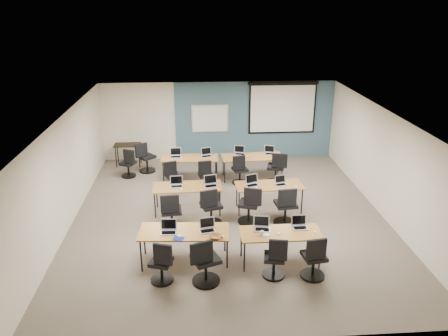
{
  "coord_description": "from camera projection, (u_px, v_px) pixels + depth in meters",
  "views": [
    {
      "loc": [
        -0.84,
        -10.17,
        5.31
      ],
      "look_at": [
        -0.1,
        0.4,
        1.18
      ],
      "focal_mm": 35.0,
      "sensor_mm": 36.0,
      "label": 1
    }
  ],
  "objects": [
    {
      "name": "training_table_front_right",
      "position": [
        281.0,
        234.0,
        9.17
      ],
      "size": [
        1.71,
        0.71,
        0.73
      ],
      "rotation": [
        0.0,
        0.0,
        0.0
      ],
      "color": "#A76D38",
      "rests_on": "floor"
    },
    {
      "name": "mouse_6",
      "position": [
        256.0,
        187.0,
        11.31
      ],
      "size": [
        0.07,
        0.1,
        0.03
      ],
      "primitive_type": "ellipsoid",
      "rotation": [
        0.0,
        0.0,
        0.07
      ],
      "color": "white",
      "rests_on": "training_table_mid_right"
    },
    {
      "name": "mouse_2",
      "position": [
        279.0,
        234.0,
        9.08
      ],
      "size": [
        0.09,
        0.11,
        0.03
      ],
      "primitive_type": "ellipsoid",
      "rotation": [
        0.0,
        0.0,
        0.27
      ],
      "color": "white",
      "rests_on": "training_table_front_right"
    },
    {
      "name": "coffee_cup",
      "position": [
        262.0,
        233.0,
        9.03
      ],
      "size": [
        0.09,
        0.09,
        0.07
      ],
      "primitive_type": "imported",
      "rotation": [
        0.0,
        0.0,
        0.25
      ],
      "color": "silver",
      "rests_on": "snack_plate"
    },
    {
      "name": "laptop_2",
      "position": [
        262.0,
        226.0,
        9.27
      ],
      "size": [
        0.34,
        0.29,
        0.26
      ],
      "rotation": [
        0.0,
        0.0,
        -0.2
      ],
      "color": "#AEAEB2",
      "rests_on": "training_table_front_right"
    },
    {
      "name": "task_chair_1",
      "position": [
        205.0,
        265.0,
        8.55
      ],
      "size": [
        0.59,
        0.56,
        1.04
      ],
      "rotation": [
        0.0,
        0.0,
        0.37
      ],
      "color": "black",
      "rests_on": "floor"
    },
    {
      "name": "task_chair_2",
      "position": [
        275.0,
        261.0,
        8.76
      ],
      "size": [
        0.46,
        0.46,
        0.95
      ],
      "rotation": [
        0.0,
        0.0,
        -0.18
      ],
      "color": "black",
      "rests_on": "floor"
    },
    {
      "name": "laptop_9",
      "position": [
        206.0,
        154.0,
        13.57
      ],
      "size": [
        0.33,
        0.28,
        0.25
      ],
      "rotation": [
        0.0,
        0.0,
        0.32
      ],
      "color": "#B0B0BF",
      "rests_on": "training_table_back_left"
    },
    {
      "name": "task_chair_0",
      "position": [
        162.0,
        266.0,
        8.61
      ],
      "size": [
        0.47,
        0.46,
        0.95
      ],
      "rotation": [
        0.0,
        0.0,
        -0.31
      ],
      "color": "black",
      "rests_on": "floor"
    },
    {
      "name": "snack_bowl",
      "position": [
        215.0,
        237.0,
        8.92
      ],
      "size": [
        0.38,
        0.38,
        0.07
      ],
      "primitive_type": "imported",
      "rotation": [
        0.0,
        0.0,
        -0.36
      ],
      "color": "brown",
      "rests_on": "training_table_front_left"
    },
    {
      "name": "ceiling",
      "position": [
        229.0,
        115.0,
        10.46
      ],
      "size": [
        8.0,
        9.0,
        0.02
      ],
      "primitive_type": "cube",
      "color": "white",
      "rests_on": "ground"
    },
    {
      "name": "mouse_3",
      "position": [
        315.0,
        232.0,
        9.15
      ],
      "size": [
        0.07,
        0.09,
        0.03
      ],
      "primitive_type": "ellipsoid",
      "rotation": [
        0.0,
        0.0,
        -0.14
      ],
      "color": "white",
      "rests_on": "training_table_front_right"
    },
    {
      "name": "task_chair_5",
      "position": [
        211.0,
        210.0,
        10.81
      ],
      "size": [
        0.55,
        0.54,
        1.02
      ],
      "rotation": [
        0.0,
        0.0,
        0.28
      ],
      "color": "black",
      "rests_on": "floor"
    },
    {
      "name": "training_table_back_right",
      "position": [
        252.0,
        158.0,
        13.57
      ],
      "size": [
        1.89,
        0.79,
        0.73
      ],
      "rotation": [
        0.0,
        0.0,
        0.05
      ],
      "color": "olive",
      "rests_on": "floor"
    },
    {
      "name": "wall_left",
      "position": [
        67.0,
        172.0,
        10.68
      ],
      "size": [
        0.04,
        9.0,
        2.7
      ],
      "primitive_type": "cube",
      "color": "beige",
      "rests_on": "ground"
    },
    {
      "name": "whiteboard",
      "position": [
        210.0,
        119.0,
        15.0
      ],
      "size": [
        1.28,
        0.03,
        0.98
      ],
      "color": "silver",
      "rests_on": "wall_back"
    },
    {
      "name": "wall_right",
      "position": [
        384.0,
        164.0,
        11.21
      ],
      "size": [
        0.04,
        9.0,
        2.7
      ],
      "primitive_type": "cube",
      "color": "beige",
      "rests_on": "ground"
    },
    {
      "name": "blue_accent_panel",
      "position": [
        254.0,
        120.0,
        15.18
      ],
      "size": [
        5.5,
        0.04,
        2.7
      ],
      "primitive_type": "cube",
      "color": "#3D5977",
      "rests_on": "wall_back"
    },
    {
      "name": "laptop_7",
      "position": [
        281.0,
        182.0,
        11.49
      ],
      "size": [
        0.3,
        0.25,
        0.23
      ],
      "rotation": [
        0.0,
        0.0,
        0.26
      ],
      "color": "#BBBBBB",
      "rests_on": "training_table_mid_right"
    },
    {
      "name": "floor",
      "position": [
        229.0,
        215.0,
        11.44
      ],
      "size": [
        8.0,
        9.0,
        0.02
      ],
      "primitive_type": "cube",
      "color": "#6B6354",
      "rests_on": "ground"
    },
    {
      "name": "training_table_mid_right",
      "position": [
        269.0,
        186.0,
        11.5
      ],
      "size": [
        1.77,
        0.74,
        0.73
      ],
      "rotation": [
        0.0,
        0.0,
        0.04
      ],
      "color": "brown",
      "rests_on": "floor"
    },
    {
      "name": "wall_back",
      "position": [
        219.0,
        121.0,
        15.13
      ],
      "size": [
        8.0,
        0.04,
        2.7
      ],
      "primitive_type": "cube",
      "color": "beige",
      "rests_on": "ground"
    },
    {
      "name": "laptop_10",
      "position": [
        240.0,
        152.0,
        13.75
      ],
      "size": [
        0.33,
        0.28,
        0.25
      ],
      "rotation": [
        0.0,
        0.0,
        -0.3
      ],
      "color": "silver",
      "rests_on": "training_table_back_right"
    },
    {
      "name": "mouse_4",
      "position": [
        181.0,
        189.0,
        11.2
      ],
      "size": [
        0.09,
        0.11,
        0.03
      ],
      "primitive_type": "ellipsoid",
      "rotation": [
        0.0,
        0.0,
        -0.34
      ],
      "color": "white",
      "rests_on": "training_table_mid_left"
    },
    {
      "name": "task_chair_4",
      "position": [
        171.0,
        215.0,
        10.55
      ],
      "size": [
        0.54,
        0.54,
        1.02
      ],
      "rotation": [
        0.0,
        0.0,
        0.08
      ],
      "color": "black",
      "rests_on": "floor"
    },
    {
      "name": "mouse_9",
      "position": [
        214.0,
        157.0,
        13.44
      ],
      "size": [
        0.07,
        0.1,
        0.03
      ],
      "primitive_type": "ellipsoid",
      "rotation": [
        0.0,
        0.0,
        -0.12
      ],
      "color": "white",
      "rests_on": "training_table_back_left"
    },
    {
      "name": "task_chair_7",
      "position": [
        286.0,
        209.0,
        10.83
      ],
      "size": [
        0.57,
        0.57,
        1.04
      ],
      "rotation": [
        0.0,
        0.0,
        0.09
      ],
      "color": "black",
      "rests_on": "floor"
    },
    {
      "name": "mouse_11",
      "position": [
        279.0,
        155.0,
        13.62
      ],
      "size": [
        0.07,
        0.1,
        0.04
      ],
      "primitive_type": "ellipsoid",
      "rotation": [
        0.0,
        0.0,
        0.11
      ],
      "color": "white",
      "rests_on": "training_table_back_right"
    },
    {
      "name": "snack_plate",
      "position": [
        266.0,
        234.0,
        9.06
      ],
      "size": [
        0.21,
        0.21,
        0.01
      ],
      "primitive_type": "cylinder",
      "rotation": [
        0.0,
        0.0,
        0.25
      ],
      "color": "white",
      "rests_on": "training_table_front_right"
    },
    {
      "name": "mouse_0",
      "position": [
        179.0,
        236.0,
        9.0
      ],
      "size": [
        0.06,
        0.09,
        0.03
      ],
      "primitive_type": "ellipsoid",
      "rotation": [
        0.0,
        0.0,
        0.05
      ],
      "color": "white",
      "rests_on": "training_table_front_left"
    },
    {
      "name": "task_chair_3",
      "position": [
        314.0,
        261.0,
        8.74
      ],
      "size": [
        0.5,
        0.5,
        0.98
      ],
      "rotation": [
        0.0,
        0.0,
        0.14
      ],
      "color": "black",
      "rests_on": "floor"
    },
    {
      "name": "wall_front",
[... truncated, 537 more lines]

